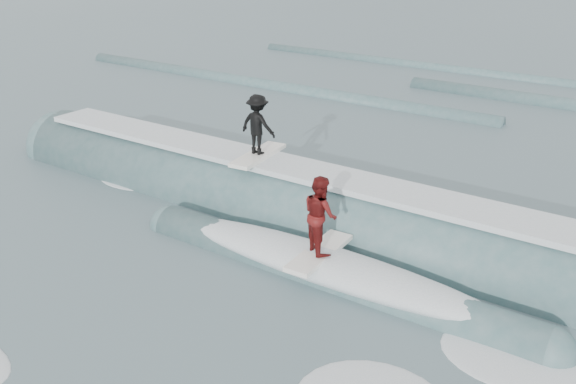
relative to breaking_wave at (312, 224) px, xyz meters
The scene contains 6 objects.
ground 2.98m from the breaking_wave, 93.58° to the right, with size 160.00×160.00×0.00m, color #40565E.
breaking_wave is the anchor object (origin of this frame).
surfer_black 2.75m from the breaking_wave, behind, with size 0.98×2.05×1.62m.
surfer_red 2.75m from the breaking_wave, 54.02° to the right, with size 1.01×2.03×1.74m.
whitewater 5.33m from the breaking_wave, 54.90° to the right, with size 14.24×8.87×0.10m.
far_swells 14.72m from the breaking_wave, 94.73° to the left, with size 38.66×8.65×0.80m.
Camera 1 is at (7.76, -9.06, 6.83)m, focal length 40.00 mm.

